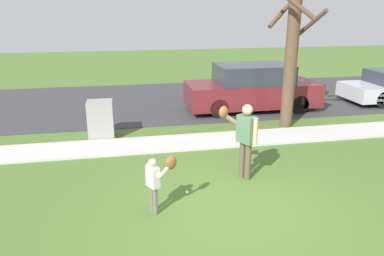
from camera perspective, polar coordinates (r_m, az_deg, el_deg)
ground_plane at (r=10.02m, az=0.57°, el=-2.48°), size 48.00×48.00×0.00m
sidewalk_strip at (r=10.10m, az=0.46°, el=-2.13°), size 36.00×1.20×0.06m
road_surface at (r=14.83m, az=-3.36°, el=4.38°), size 36.00×6.80×0.02m
person_adult at (r=7.74m, az=8.14°, el=-0.93°), size 0.83×0.53×1.66m
person_child at (r=6.51m, az=-5.41°, el=-7.61°), size 0.58×0.34×1.10m
baseball at (r=7.40m, az=-0.80°, el=-10.00°), size 0.07×0.07×0.07m
utility_cabinet at (r=10.69m, az=-14.03°, el=1.30°), size 0.70×0.66×1.06m
street_tree_near at (r=11.43m, az=15.35°, el=12.29°), size 1.84×1.88×4.65m
parked_suv_maroon at (r=13.44m, az=9.34°, el=6.14°), size 4.70×1.90×1.63m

